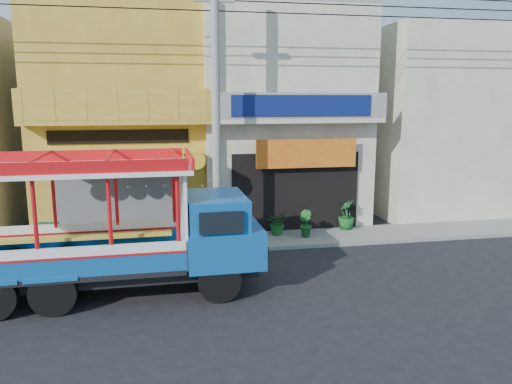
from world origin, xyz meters
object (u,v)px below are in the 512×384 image
(songthaew_truck, at_px, (133,227))
(potted_plant_a, at_px, (277,223))
(green_sign, at_px, (50,239))
(potted_plant_c, at_px, (346,215))
(potted_plant_b, at_px, (305,224))
(utility_pole, at_px, (221,90))

(songthaew_truck, xyz_separation_m, potted_plant_a, (4.60, 4.19, -1.14))
(songthaew_truck, relative_size, green_sign, 8.01)
(potted_plant_c, bearing_deg, green_sign, -79.08)
(songthaew_truck, height_order, potted_plant_a, songthaew_truck)
(potted_plant_a, relative_size, potted_plant_b, 0.93)
(green_sign, xyz_separation_m, potted_plant_b, (8.21, 0.17, 0.06))
(utility_pole, xyz_separation_m, potted_plant_c, (4.68, 1.36, -4.38))
(utility_pole, bearing_deg, potted_plant_a, 28.88)
(potted_plant_a, xyz_separation_m, potted_plant_b, (0.88, -0.45, 0.03))
(potted_plant_a, height_order, potted_plant_c, potted_plant_c)
(green_sign, distance_m, potted_plant_b, 8.22)
(potted_plant_a, distance_m, potted_plant_c, 2.64)
(green_sign, height_order, potted_plant_b, green_sign)
(potted_plant_b, bearing_deg, green_sign, 74.54)
(utility_pole, height_order, potted_plant_a, utility_pole)
(potted_plant_b, bearing_deg, potted_plant_c, -85.32)
(green_sign, height_order, potted_plant_a, green_sign)
(songthaew_truck, bearing_deg, potted_plant_c, 31.46)
(utility_pole, relative_size, green_sign, 29.87)
(potted_plant_b, bearing_deg, potted_plant_a, 46.49)
(green_sign, xyz_separation_m, potted_plant_a, (7.33, 0.62, 0.03))
(potted_plant_a, bearing_deg, potted_plant_b, -87.30)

